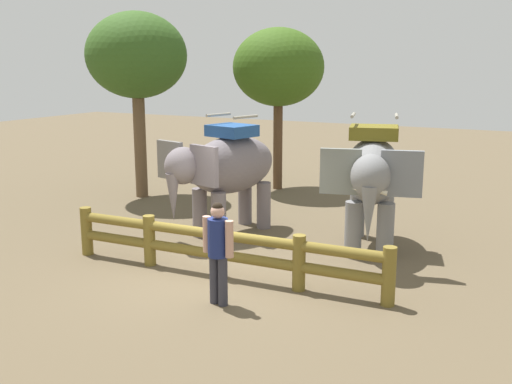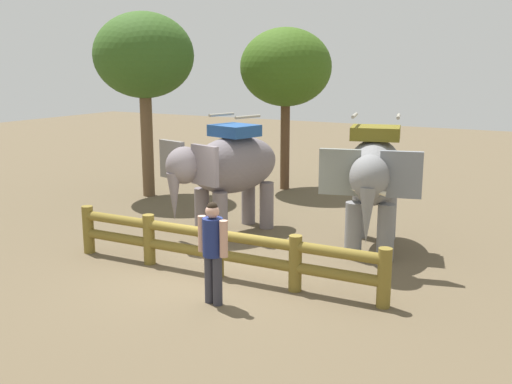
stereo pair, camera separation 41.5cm
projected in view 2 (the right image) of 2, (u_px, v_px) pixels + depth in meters
The scene contains 7 objects.
ground_plane at pixel (216, 277), 11.64m from camera, with size 60.00×60.00×0.00m, color brown.
log_fence at pixel (217, 247), 11.57m from camera, with size 6.81×0.46×1.05m.
elephant_near_left at pixel (228, 168), 14.29m from camera, with size 2.22×3.46×2.90m.
elephant_center at pixel (373, 176), 12.94m from camera, with size 2.31×3.59×3.00m.
tourist_woman_in_black at pixel (213, 246), 10.16m from camera, with size 0.63×0.40×1.81m.
tree_far_left at pixel (286, 68), 19.00m from camera, with size 2.92×2.92×5.20m.
tree_back_center at pixel (144, 57), 17.92m from camera, with size 3.01×3.01×5.60m.
Camera 2 is at (6.05, -9.25, 4.09)m, focal length 41.93 mm.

